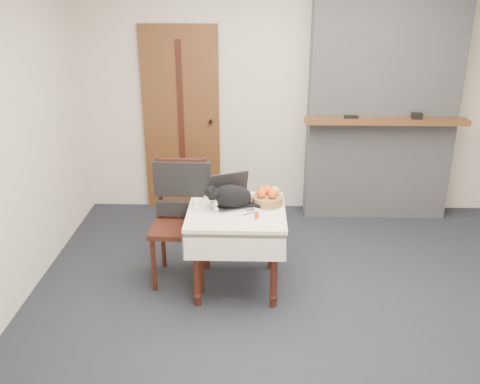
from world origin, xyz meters
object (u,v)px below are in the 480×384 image
Objects in this scene: door at (181,120)px; laptop at (232,197)px; cat at (232,197)px; side_table at (236,222)px; cream_jar at (197,204)px; chair at (181,203)px; pill_bottle at (257,214)px; fruit_basket at (268,197)px.

door reaches higher than laptop.
side_table is at bearing -61.02° from cat.
chair is (-0.15, 0.19, -0.08)m from cream_jar.
laptop is 0.34m from pill_bottle.
side_table is at bearing -21.46° from chair.
cream_jar is (0.33, -1.68, -0.26)m from door.
laptop is 0.29m from fruit_basket.
laptop reaches higher than cat.
cat is at bearing 137.57° from side_table.
chair is (-0.43, 0.09, -0.10)m from laptop.
cream_jar is at bearing -78.90° from door.
chair is at bearing 149.79° from pill_bottle.
door is 2.56× the size of side_table.
pill_bottle is 0.07× the size of chair.
fruit_basket reaches higher than pill_bottle.
laptop is at bearing 125.67° from pill_bottle.
door is 1.72m from laptop.
cat reaches higher than pill_bottle.
fruit_basket is (0.25, 0.12, 0.17)m from side_table.
cat is at bearing -116.93° from laptop.
door reaches higher than pill_bottle.
cream_jar is at bearing 174.55° from laptop.
chair is at bearing -83.09° from door.
pill_bottle is 0.31× the size of fruit_basket.
door is 1.83m from fruit_basket.
cat is 0.29m from cream_jar.
cream_jar is 0.58m from fruit_basket.
door is at bearing 91.63° from cat.
door is at bearing 98.98° from chair.
cat reaches higher than fruit_basket.
side_table is at bearing -2.58° from cream_jar.
cream_jar is 0.08× the size of chair.
door reaches higher than fruit_basket.
fruit_basket is (0.90, -1.57, -0.24)m from door.
chair is at bearing 143.57° from laptop.
laptop is (0.62, -1.58, -0.24)m from door.
door is 25.30× the size of cream_jar.
cream_jar is at bearing -49.80° from chair.
fruit_basket is at bearing 10.75° from cream_jar.
cat reaches higher than side_table.
side_table is 0.33m from fruit_basket.
cream_jar is 0.25m from chair.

